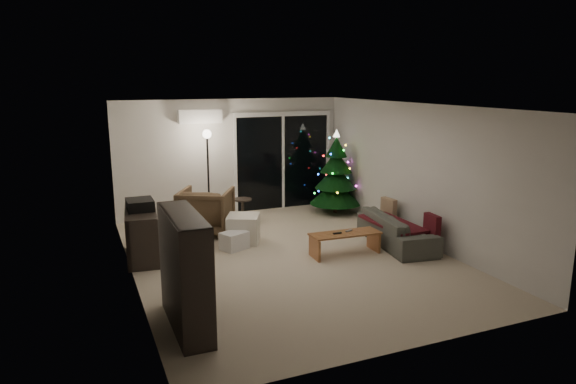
% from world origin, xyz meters
% --- Properties ---
extents(room, '(6.50, 7.51, 2.60)m').
position_xyz_m(room, '(0.46, 1.49, 1.02)').
color(room, beige).
rests_on(room, ground).
extents(bookshelf, '(0.82, 1.43, 1.40)m').
position_xyz_m(bookshelf, '(-2.25, -1.76, 0.70)').
color(bookshelf, black).
rests_on(bookshelf, floor).
extents(media_cabinet, '(0.62, 1.36, 0.82)m').
position_xyz_m(media_cabinet, '(-2.25, 0.94, 0.41)').
color(media_cabinet, black).
rests_on(media_cabinet, floor).
extents(stereo, '(0.42, 0.49, 0.18)m').
position_xyz_m(stereo, '(-2.25, 0.94, 0.91)').
color(stereo, black).
rests_on(stereo, media_cabinet).
extents(armchair, '(1.29, 1.30, 0.88)m').
position_xyz_m(armchair, '(-0.93, 1.91, 0.44)').
color(armchair, brown).
rests_on(armchair, floor).
extents(ottoman, '(0.74, 0.74, 0.50)m').
position_xyz_m(ottoman, '(-0.45, 1.10, 0.25)').
color(ottoman, beige).
rests_on(ottoman, floor).
extents(cardboard_box_a, '(0.54, 0.46, 0.33)m').
position_xyz_m(cardboard_box_a, '(-1.90, 0.64, 0.16)').
color(cardboard_box_a, white).
rests_on(cardboard_box_a, floor).
extents(cardboard_box_b, '(0.54, 0.49, 0.31)m').
position_xyz_m(cardboard_box_b, '(-0.72, 0.77, 0.15)').
color(cardboard_box_b, white).
rests_on(cardboard_box_b, floor).
extents(side_table, '(0.50, 0.50, 0.48)m').
position_xyz_m(side_table, '(-0.03, 2.44, 0.24)').
color(side_table, black).
rests_on(side_table, floor).
extents(floor_lamp, '(0.30, 0.30, 1.86)m').
position_xyz_m(floor_lamp, '(-0.68, 2.66, 0.93)').
color(floor_lamp, black).
rests_on(floor_lamp, floor).
extents(sofa, '(1.00, 1.99, 0.56)m').
position_xyz_m(sofa, '(2.05, -0.09, 0.28)').
color(sofa, '#51524E').
rests_on(sofa, floor).
extents(sofa_throw, '(0.59, 1.37, 0.05)m').
position_xyz_m(sofa_throw, '(1.95, -0.09, 0.40)').
color(sofa_throw, '#4D141F').
rests_on(sofa_throw, sofa).
extents(cushion_a, '(0.14, 0.37, 0.37)m').
position_xyz_m(cushion_a, '(2.30, 0.56, 0.50)').
color(cushion_a, tan).
rests_on(cushion_a, sofa).
extents(cushion_b, '(0.13, 0.37, 0.37)m').
position_xyz_m(cushion_b, '(2.30, -0.74, 0.50)').
color(cushion_b, '#4D141F').
rests_on(cushion_b, sofa).
extents(coffee_table, '(1.21, 0.48, 0.38)m').
position_xyz_m(coffee_table, '(0.93, -0.21, 0.19)').
color(coffee_table, '#A05E36').
rests_on(coffee_table, floor).
extents(remote_a, '(0.15, 0.04, 0.02)m').
position_xyz_m(remote_a, '(0.78, -0.21, 0.39)').
color(remote_a, black).
rests_on(remote_a, coffee_table).
extents(remote_b, '(0.14, 0.09, 0.02)m').
position_xyz_m(remote_b, '(1.03, -0.16, 0.39)').
color(remote_b, slate).
rests_on(remote_b, coffee_table).
extents(christmas_tree, '(1.38, 1.38, 1.84)m').
position_xyz_m(christmas_tree, '(2.09, 2.33, 0.92)').
color(christmas_tree, black).
rests_on(christmas_tree, floor).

